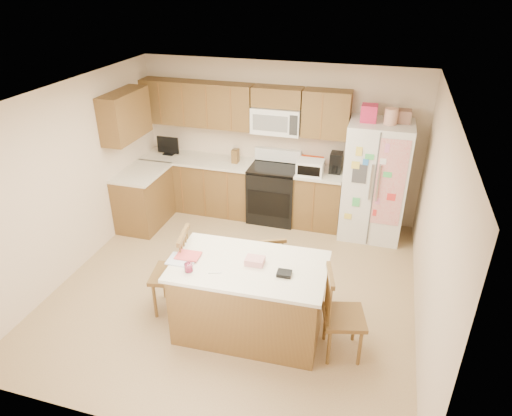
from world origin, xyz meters
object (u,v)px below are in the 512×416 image
(island, at_px, (249,298))
(windsor_chair_back, at_px, (269,267))
(refrigerator, at_px, (375,180))
(stove, at_px, (274,192))
(windsor_chair_right, at_px, (341,316))
(windsor_chair_left, at_px, (173,274))

(island, xyz_separation_m, windsor_chair_back, (0.04, 0.70, -0.04))
(refrigerator, bearing_deg, windsor_chair_back, -120.38)
(stove, xyz_separation_m, windsor_chair_back, (0.45, -1.98, -0.05))
(stove, xyz_separation_m, windsor_chair_right, (1.43, -2.73, 0.02))
(island, relative_size, windsor_chair_back, 1.94)
(island, distance_m, windsor_chair_left, 0.99)
(stove, relative_size, windsor_chair_back, 1.27)
(windsor_chair_back, bearing_deg, refrigerator, 59.62)
(stove, xyz_separation_m, refrigerator, (1.57, -0.06, 0.45))
(island, distance_m, windsor_chair_right, 1.03)
(stove, distance_m, windsor_chair_left, 2.62)
(island, height_order, windsor_chair_back, island)
(refrigerator, height_order, island, refrigerator)
(windsor_chair_right, bearing_deg, stove, 117.58)
(island, xyz_separation_m, windsor_chair_left, (-0.98, 0.12, 0.05))
(stove, height_order, windsor_chair_back, stove)
(refrigerator, relative_size, windsor_chair_right, 1.96)
(refrigerator, bearing_deg, island, -114.06)
(refrigerator, height_order, windsor_chair_right, refrigerator)
(island, relative_size, windsor_chair_right, 1.66)
(stove, height_order, refrigerator, refrigerator)
(island, bearing_deg, windsor_chair_right, -2.92)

